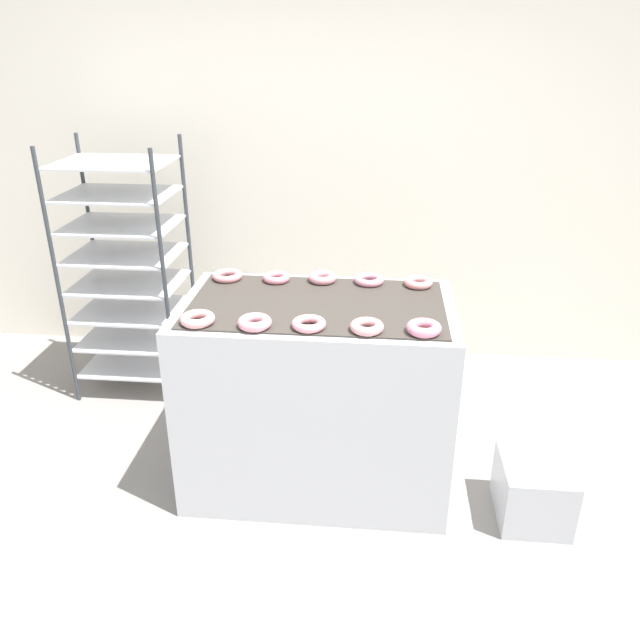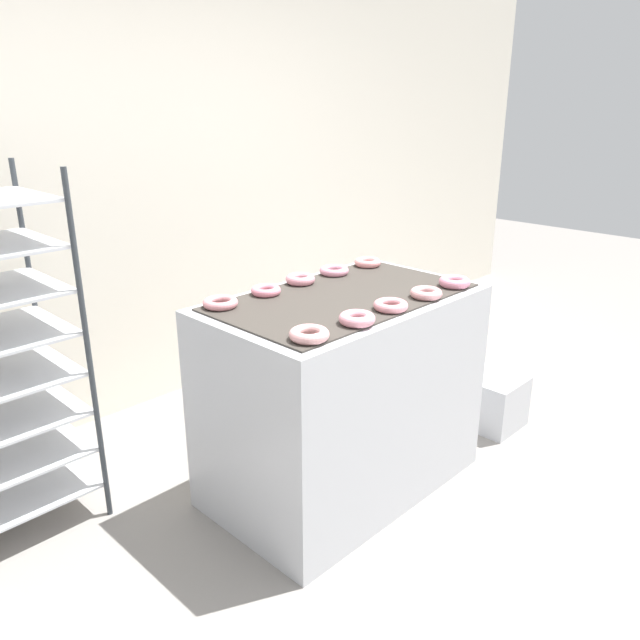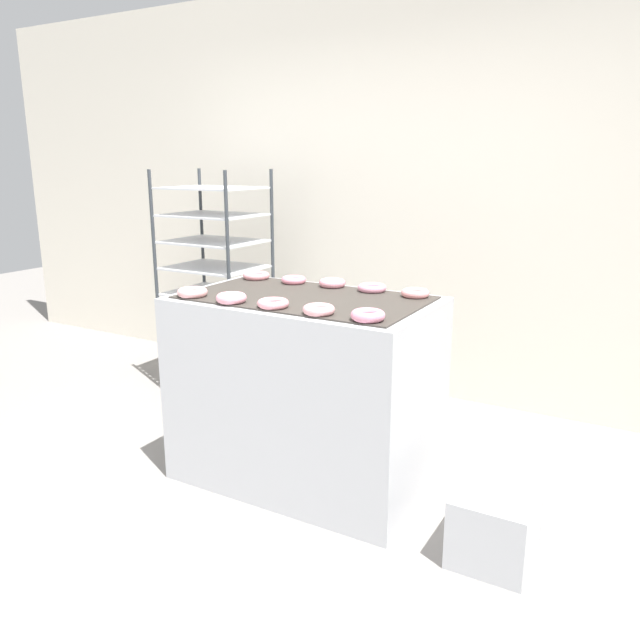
{
  "view_description": "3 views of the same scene",
  "coord_description": "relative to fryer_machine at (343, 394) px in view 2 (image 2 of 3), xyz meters",
  "views": [
    {
      "loc": [
        0.27,
        -2.0,
        2.09
      ],
      "look_at": [
        0.0,
        0.78,
        0.82
      ],
      "focal_mm": 35.0,
      "sensor_mm": 36.0,
      "label": 1
    },
    {
      "loc": [
        -1.97,
        -1.15,
        1.81
      ],
      "look_at": [
        0.0,
        0.78,
        0.82
      ],
      "focal_mm": 35.0,
      "sensor_mm": 36.0,
      "label": 2
    },
    {
      "loc": [
        1.55,
        -1.93,
        1.63
      ],
      "look_at": [
        0.0,
        0.78,
        0.82
      ],
      "focal_mm": 35.0,
      "sensor_mm": 36.0,
      "label": 3
    }
  ],
  "objects": [
    {
      "name": "donut_far_right",
      "position": [
        0.23,
        0.28,
        0.51
      ],
      "size": [
        0.15,
        0.15,
        0.04
      ],
      "primitive_type": "torus",
      "color": "pink",
      "rests_on": "fryer_machine"
    },
    {
      "name": "donut_near_left",
      "position": [
        -0.23,
        -0.28,
        0.51
      ],
      "size": [
        0.14,
        0.14,
        0.04
      ],
      "primitive_type": "torus",
      "color": "pink",
      "rests_on": "fryer_machine"
    },
    {
      "name": "donut_near_right",
      "position": [
        0.24,
        -0.28,
        0.51
      ],
      "size": [
        0.14,
        0.14,
        0.04
      ],
      "primitive_type": "torus",
      "color": "#D69496",
      "rests_on": "fryer_machine"
    },
    {
      "name": "donut_far_rightmost",
      "position": [
        0.47,
        0.26,
        0.51
      ],
      "size": [
        0.14,
        0.14,
        0.04
      ],
      "primitive_type": "torus",
      "color": "pink",
      "rests_on": "fryer_machine"
    },
    {
      "name": "donut_far_left",
      "position": [
        -0.23,
        0.27,
        0.51
      ],
      "size": [
        0.13,
        0.13,
        0.04
      ],
      "primitive_type": "torus",
      "color": "pink",
      "rests_on": "fryer_machine"
    },
    {
      "name": "glaze_bin",
      "position": [
        1.04,
        -0.2,
        -0.34
      ],
      "size": [
        0.32,
        0.37,
        0.3
      ],
      "color": "#B7BABF",
      "rests_on": "ground_plane"
    },
    {
      "name": "donut_near_center",
      "position": [
        -0.01,
        -0.27,
        0.51
      ],
      "size": [
        0.15,
        0.15,
        0.04
      ],
      "primitive_type": "torus",
      "color": "pink",
      "rests_on": "fryer_machine"
    },
    {
      "name": "donut_near_rightmost",
      "position": [
        0.47,
        -0.27,
        0.51
      ],
      "size": [
        0.15,
        0.15,
        0.04
      ],
      "primitive_type": "torus",
      "color": "pink",
      "rests_on": "fryer_machine"
    },
    {
      "name": "wall_back",
      "position": [
        -0.0,
        1.5,
        0.91
      ],
      "size": [
        8.0,
        0.05,
        2.8
      ],
      "color": "silver",
      "rests_on": "ground_plane"
    },
    {
      "name": "ground_plane",
      "position": [
        -0.0,
        -0.63,
        -0.49
      ],
      "size": [
        14.0,
        14.0,
        0.0
      ],
      "primitive_type": "plane",
      "color": "gray"
    },
    {
      "name": "donut_far_leftmost",
      "position": [
        -0.48,
        0.27,
        0.51
      ],
      "size": [
        0.15,
        0.15,
        0.04
      ],
      "primitive_type": "torus",
      "color": "#D7878D",
      "rests_on": "fryer_machine"
    },
    {
      "name": "fryer_machine",
      "position": [
        0.0,
        0.0,
        0.0
      ],
      "size": [
        1.27,
        0.76,
        0.97
      ],
      "color": "#B7BABF",
      "rests_on": "ground_plane"
    },
    {
      "name": "donut_near_leftmost",
      "position": [
        -0.48,
        -0.27,
        0.51
      ],
      "size": [
        0.15,
        0.15,
        0.04
      ],
      "primitive_type": "torus",
      "color": "#D49594",
      "rests_on": "fryer_machine"
    },
    {
      "name": "donut_far_center",
      "position": [
        0.0,
        0.28,
        0.51
      ],
      "size": [
        0.14,
        0.14,
        0.04
      ],
      "primitive_type": "torus",
      "color": "pink",
      "rests_on": "fryer_machine"
    }
  ]
}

